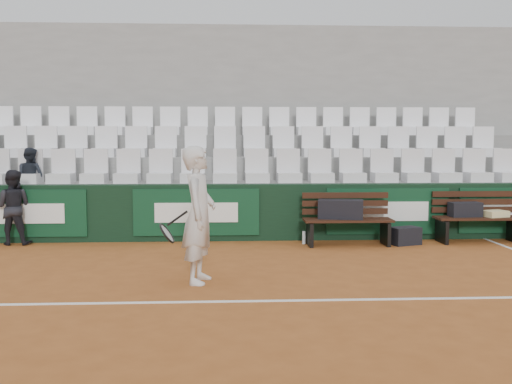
% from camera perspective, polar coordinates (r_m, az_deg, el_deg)
% --- Properties ---
extents(ground, '(80.00, 80.00, 0.00)m').
position_cam_1_polar(ground, '(6.39, -5.97, -10.91)').
color(ground, '#9F5524').
rests_on(ground, ground).
extents(court_baseline, '(18.00, 0.06, 0.01)m').
position_cam_1_polar(court_baseline, '(6.38, -5.97, -10.88)').
color(court_baseline, white).
rests_on(court_baseline, ground).
extents(back_barrier, '(18.00, 0.34, 1.00)m').
position_cam_1_polar(back_barrier, '(10.20, -4.42, -2.03)').
color(back_barrier, black).
rests_on(back_barrier, ground).
extents(grandstand_tier_front, '(18.00, 0.95, 1.00)m').
position_cam_1_polar(grandstand_tier_front, '(10.83, -4.69, -1.63)').
color(grandstand_tier_front, gray).
rests_on(grandstand_tier_front, ground).
extents(grandstand_tier_mid, '(18.00, 0.95, 1.45)m').
position_cam_1_polar(grandstand_tier_mid, '(11.76, -4.56, -0.00)').
color(grandstand_tier_mid, '#969693').
rests_on(grandstand_tier_mid, ground).
extents(grandstand_tier_back, '(18.00, 0.95, 1.90)m').
position_cam_1_polar(grandstand_tier_back, '(12.69, -4.44, 1.38)').
color(grandstand_tier_back, gray).
rests_on(grandstand_tier_back, ground).
extents(grandstand_rear_wall, '(18.00, 0.30, 4.40)m').
position_cam_1_polar(grandstand_rear_wall, '(13.29, -4.41, 6.94)').
color(grandstand_rear_wall, '#979794').
rests_on(grandstand_rear_wall, ground).
extents(seat_row_front, '(11.90, 0.44, 0.63)m').
position_cam_1_polar(seat_row_front, '(10.60, -4.75, 2.64)').
color(seat_row_front, silver).
rests_on(seat_row_front, grandstand_tier_front).
extents(seat_row_mid, '(11.90, 0.44, 0.63)m').
position_cam_1_polar(seat_row_mid, '(11.54, -4.62, 5.07)').
color(seat_row_mid, white).
rests_on(seat_row_mid, grandstand_tier_mid).
extents(seat_row_back, '(11.90, 0.44, 0.63)m').
position_cam_1_polar(seat_row_back, '(12.50, -4.50, 7.13)').
color(seat_row_back, white).
rests_on(seat_row_back, grandstand_tier_back).
extents(bench_left, '(1.50, 0.56, 0.45)m').
position_cam_1_polar(bench_left, '(9.83, 9.15, -3.97)').
color(bench_left, '#351B10').
rests_on(bench_left, ground).
extents(bench_right, '(1.50, 0.56, 0.45)m').
position_cam_1_polar(bench_right, '(10.70, 21.35, -3.52)').
color(bench_right, '#33190F').
rests_on(bench_right, ground).
extents(sports_bag_left, '(0.80, 0.48, 0.32)m').
position_cam_1_polar(sports_bag_left, '(9.80, 8.45, -1.71)').
color(sports_bag_left, black).
rests_on(sports_bag_left, bench_left).
extents(sports_bag_right, '(0.56, 0.29, 0.25)m').
position_cam_1_polar(sports_bag_right, '(10.60, 20.18, -1.65)').
color(sports_bag_right, black).
rests_on(sports_bag_right, bench_right).
extents(towel, '(0.46, 0.39, 0.11)m').
position_cam_1_polar(towel, '(10.78, 22.80, -2.01)').
color(towel, beige).
rests_on(towel, bench_right).
extents(sports_bag_ground, '(0.56, 0.44, 0.30)m').
position_cam_1_polar(sports_bag_ground, '(10.11, 14.68, -4.26)').
color(sports_bag_ground, black).
rests_on(sports_bag_ground, ground).
extents(water_bottle_near, '(0.06, 0.06, 0.22)m').
position_cam_1_polar(water_bottle_near, '(9.88, 4.82, -4.56)').
color(water_bottle_near, silver).
rests_on(water_bottle_near, ground).
extents(water_bottle_far, '(0.08, 0.08, 0.27)m').
position_cam_1_polar(water_bottle_far, '(10.09, 15.22, -4.37)').
color(water_bottle_far, silver).
rests_on(water_bottle_far, ground).
extents(tennis_player, '(0.75, 0.68, 1.70)m').
position_cam_1_polar(tennis_player, '(7.11, -5.73, -2.28)').
color(tennis_player, silver).
rests_on(tennis_player, ground).
extents(ball_kid, '(0.62, 0.49, 1.28)m').
position_cam_1_polar(ball_kid, '(10.57, -23.15, -1.42)').
color(ball_kid, black).
rests_on(ball_kid, ground).
extents(spectator_c, '(0.64, 0.57, 1.10)m').
position_cam_1_polar(spectator_c, '(11.23, -21.71, 3.64)').
color(spectator_c, '#1D222B').
rests_on(spectator_c, grandstand_tier_front).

